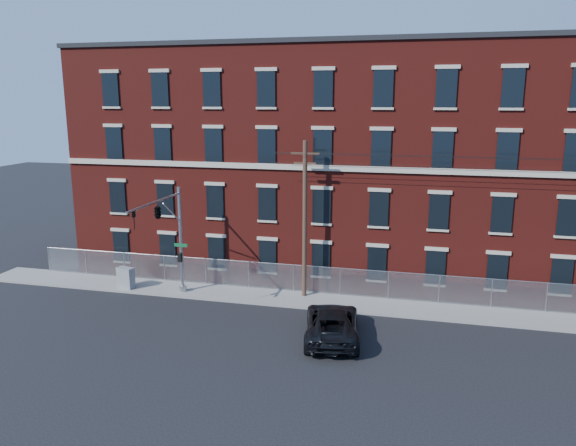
{
  "coord_description": "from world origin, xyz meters",
  "views": [
    {
      "loc": [
        9.01,
        -27.65,
        12.55
      ],
      "look_at": [
        1.31,
        4.0,
        5.26
      ],
      "focal_mm": 34.44,
      "sensor_mm": 36.0,
      "label": 1
    }
  ],
  "objects_px": {
    "utility_pole_near": "(305,217)",
    "utility_cabinet": "(126,278)",
    "traffic_signal_mast": "(163,221)",
    "pickup_truck": "(332,323)"
  },
  "relations": [
    {
      "from": "utility_pole_near",
      "to": "traffic_signal_mast",
      "type": "bearing_deg",
      "value": -156.86
    },
    {
      "from": "traffic_signal_mast",
      "to": "pickup_truck",
      "type": "height_order",
      "value": "traffic_signal_mast"
    },
    {
      "from": "traffic_signal_mast",
      "to": "utility_pole_near",
      "type": "height_order",
      "value": "utility_pole_near"
    },
    {
      "from": "utility_cabinet",
      "to": "utility_pole_near",
      "type": "bearing_deg",
      "value": 19.06
    },
    {
      "from": "traffic_signal_mast",
      "to": "utility_cabinet",
      "type": "height_order",
      "value": "traffic_signal_mast"
    },
    {
      "from": "traffic_signal_mast",
      "to": "utility_cabinet",
      "type": "bearing_deg",
      "value": 153.21
    },
    {
      "from": "utility_pole_near",
      "to": "utility_cabinet",
      "type": "bearing_deg",
      "value": -173.34
    },
    {
      "from": "pickup_truck",
      "to": "utility_cabinet",
      "type": "bearing_deg",
      "value": -25.6
    },
    {
      "from": "utility_pole_near",
      "to": "utility_cabinet",
      "type": "xyz_separation_m",
      "value": [
        -12.0,
        -1.4,
        -4.51
      ]
    },
    {
      "from": "utility_pole_near",
      "to": "pickup_truck",
      "type": "xyz_separation_m",
      "value": [
        2.75,
        -5.78,
        -4.5
      ]
    }
  ]
}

